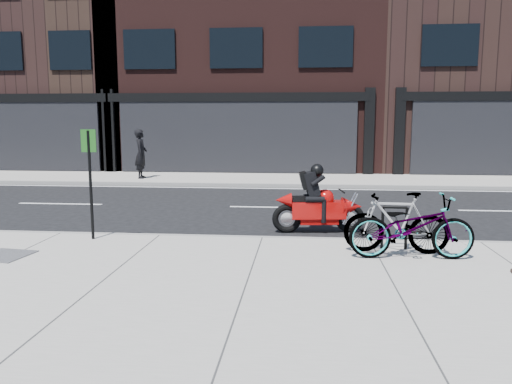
# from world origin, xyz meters

# --- Properties ---
(ground) EXTENTS (120.00, 120.00, 0.00)m
(ground) POSITION_xyz_m (0.00, 0.00, 0.00)
(ground) COLOR black
(ground) RESTS_ON ground
(sidewalk_near) EXTENTS (60.00, 6.00, 0.13)m
(sidewalk_near) POSITION_xyz_m (0.00, -5.00, 0.07)
(sidewalk_near) COLOR gray
(sidewalk_near) RESTS_ON ground
(sidewalk_far) EXTENTS (60.00, 3.50, 0.13)m
(sidewalk_far) POSITION_xyz_m (0.00, 7.75, 0.07)
(sidewalk_far) COLOR gray
(sidewalk_far) RESTS_ON ground
(building_midwest) EXTENTS (10.00, 10.00, 12.00)m
(building_midwest) POSITION_xyz_m (-12.00, 14.50, 6.00)
(building_midwest) COLOR black
(building_midwest) RESTS_ON ground
(building_center) EXTENTS (12.00, 10.00, 14.50)m
(building_center) POSITION_xyz_m (-2.00, 14.50, 7.25)
(building_center) COLOR black
(building_center) RESTS_ON ground
(building_mideast) EXTENTS (12.00, 10.00, 12.50)m
(building_mideast) POSITION_xyz_m (10.00, 14.50, 6.25)
(building_mideast) COLOR black
(building_mideast) RESTS_ON ground
(bike_rack) EXTENTS (0.45, 0.07, 0.75)m
(bike_rack) POSITION_xyz_m (2.33, -2.60, 0.57)
(bike_rack) COLOR black
(bike_rack) RESTS_ON sidewalk_near
(bicycle_front) EXTENTS (2.01, 0.78, 1.04)m
(bicycle_front) POSITION_xyz_m (2.49, -3.20, 0.65)
(bicycle_front) COLOR gray
(bicycle_front) RESTS_ON sidewalk_near
(bicycle_rear) EXTENTS (1.75, 0.60, 1.04)m
(bicycle_rear) POSITION_xyz_m (2.31, -2.89, 0.65)
(bicycle_rear) COLOR gray
(bicycle_rear) RESTS_ON sidewalk_near
(motorcycle) EXTENTS (1.94, 0.56, 1.45)m
(motorcycle) POSITION_xyz_m (1.17, -0.87, 0.59)
(motorcycle) COLOR black
(motorcycle) RESTS_ON ground
(pedestrian) EXTENTS (0.54, 0.73, 1.85)m
(pedestrian) POSITION_xyz_m (-5.35, 7.18, 1.05)
(pedestrian) COLOR black
(pedestrian) RESTS_ON sidewalk_far
(utility_grate) EXTENTS (0.84, 0.84, 0.02)m
(utility_grate) POSITION_xyz_m (-4.11, -3.67, 0.14)
(utility_grate) COLOR #434446
(utility_grate) RESTS_ON sidewalk_near
(sign_post) EXTENTS (0.28, 0.05, 2.04)m
(sign_post) POSITION_xyz_m (-3.15, -2.40, 1.35)
(sign_post) COLOR black
(sign_post) RESTS_ON sidewalk_near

